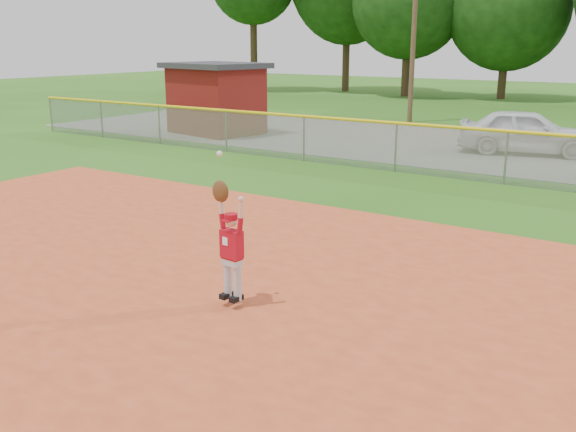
# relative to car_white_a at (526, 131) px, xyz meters

# --- Properties ---
(ground) EXTENTS (120.00, 120.00, 0.00)m
(ground) POSITION_rel_car_white_a_xyz_m (0.79, -15.46, -0.82)
(ground) COLOR #2A5D15
(ground) RESTS_ON ground
(clay_infield) EXTENTS (24.00, 16.00, 0.04)m
(clay_infield) POSITION_rel_car_white_a_xyz_m (0.79, -18.46, -0.80)
(clay_infield) COLOR #BA4321
(clay_infield) RESTS_ON ground
(parking_strip) EXTENTS (44.00, 10.00, 0.03)m
(parking_strip) POSITION_rel_car_white_a_xyz_m (0.79, 0.54, -0.80)
(parking_strip) COLOR slate
(parking_strip) RESTS_ON ground
(car_white_a) EXTENTS (4.95, 2.93, 1.58)m
(car_white_a) POSITION_rel_car_white_a_xyz_m (0.00, 0.00, 0.00)
(car_white_a) COLOR silver
(car_white_a) RESTS_ON parking_strip
(utility_shed) EXTENTS (4.54, 3.83, 3.02)m
(utility_shed) POSITION_rel_car_white_a_xyz_m (-12.57, -1.95, 0.72)
(utility_shed) COLOR #63120E
(utility_shed) RESTS_ON ground
(outfield_fence) EXTENTS (40.06, 0.10, 1.55)m
(outfield_fence) POSITION_rel_car_white_a_xyz_m (0.79, -5.46, 0.06)
(outfield_fence) COLOR gray
(outfield_fence) RESTS_ON ground
(ballplayer) EXTENTS (0.59, 0.26, 2.23)m
(ballplayer) POSITION_rel_car_white_a_xyz_m (-0.20, -16.51, 0.22)
(ballplayer) COLOR silver
(ballplayer) RESTS_ON ground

